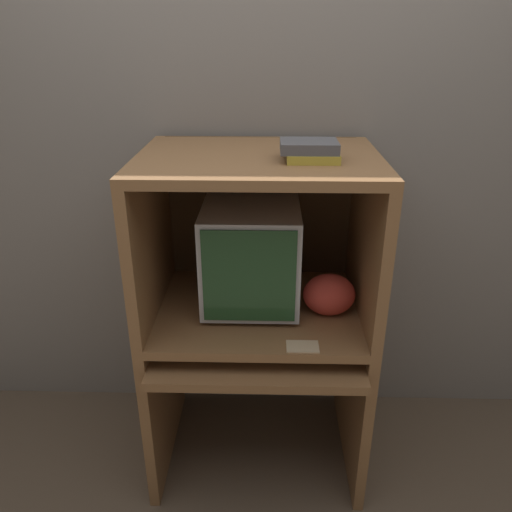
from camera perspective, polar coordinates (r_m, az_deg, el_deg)
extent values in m
plane|color=brown|center=(2.29, 0.00, -26.86)|extent=(12.00, 12.00, 0.00)
cube|color=gray|center=(2.21, 0.50, 11.68)|extent=(6.00, 0.06, 2.60)
cube|color=brown|center=(2.33, -10.41, -14.60)|extent=(0.04, 0.67, 0.67)
cube|color=brown|center=(2.32, 10.95, -14.91)|extent=(0.04, 0.67, 0.67)
cube|color=brown|center=(1.97, 0.14, -10.69)|extent=(0.79, 0.47, 0.04)
cube|color=brown|center=(2.11, -11.20, -6.52)|extent=(0.04, 0.67, 0.09)
cube|color=brown|center=(2.10, 11.78, -6.81)|extent=(0.04, 0.67, 0.09)
cube|color=brown|center=(2.05, 0.25, -6.14)|extent=(0.79, 0.67, 0.04)
cube|color=brown|center=(1.96, -12.04, 2.44)|extent=(0.04, 0.67, 0.62)
cube|color=brown|center=(1.94, 12.67, 2.19)|extent=(0.04, 0.67, 0.62)
cube|color=brown|center=(1.81, 0.28, 10.94)|extent=(0.79, 0.67, 0.04)
cube|color=#48321E|center=(2.20, 0.45, 5.52)|extent=(0.79, 0.01, 0.62)
cylinder|color=#B2B2B7|center=(2.08, -0.53, -4.71)|extent=(0.21, 0.21, 0.02)
cube|color=#B2B2B7|center=(1.99, -0.55, 0.52)|extent=(0.37, 0.44, 0.40)
cube|color=#1E4223|center=(1.79, -0.80, -2.41)|extent=(0.34, 0.01, 0.36)
cube|color=black|center=(1.96, 0.10, -10.00)|extent=(0.42, 0.17, 0.02)
cube|color=#333335|center=(1.95, 0.10, -9.69)|extent=(0.39, 0.13, 0.01)
ellipsoid|color=#B7B7B7|center=(1.96, 8.29, -10.12)|extent=(0.06, 0.04, 0.03)
ellipsoid|color=#BC382D|center=(1.97, 8.35, -4.39)|extent=(0.20, 0.15, 0.17)
cube|color=gold|center=(1.73, 6.49, 11.23)|extent=(0.18, 0.13, 0.03)
cube|color=#4C4C51|center=(1.73, 6.07, 12.37)|extent=(0.19, 0.14, 0.04)
cube|color=#CCB28C|center=(1.80, 5.34, -10.27)|extent=(0.12, 0.07, 0.00)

